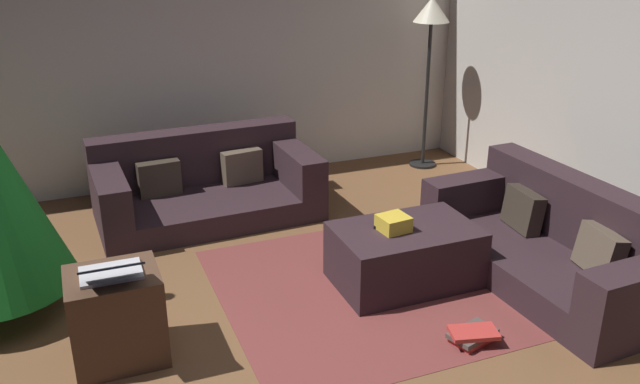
{
  "coord_description": "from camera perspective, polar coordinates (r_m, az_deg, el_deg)",
  "views": [
    {
      "loc": [
        -0.89,
        -3.15,
        2.39
      ],
      "look_at": [
        0.61,
        0.61,
        0.75
      ],
      "focal_mm": 37.23,
      "sensor_mm": 36.0,
      "label": 1
    }
  ],
  "objects": [
    {
      "name": "laptop",
      "position": [
        3.86,
        -17.53,
        -6.5
      ],
      "size": [
        0.35,
        0.42,
        0.19
      ],
      "color": "silver",
      "rests_on": "side_table"
    },
    {
      "name": "rear_partition",
      "position": [
        6.44,
        -13.79,
        11.68
      ],
      "size": [
        6.4,
        0.12,
        2.6
      ],
      "primitive_type": "cube",
      "color": "beige",
      "rests_on": "ground_plane"
    },
    {
      "name": "tv_remote",
      "position": [
        4.69,
        5.05,
        -2.7
      ],
      "size": [
        0.13,
        0.16,
        0.02
      ],
      "primitive_type": "cube",
      "rotation": [
        0.0,
        0.0,
        -0.58
      ],
      "color": "black",
      "rests_on": "ottoman"
    },
    {
      "name": "corner_lamp",
      "position": [
        6.83,
        9.53,
        14.1
      ],
      "size": [
        0.36,
        0.36,
        1.74
      ],
      "color": "black",
      "rests_on": "ground_plane"
    },
    {
      "name": "couch_left",
      "position": [
        5.9,
        -9.92,
        0.6
      ],
      "size": [
        1.89,
        1.04,
        0.7
      ],
      "rotation": [
        0.0,
        0.0,
        3.17
      ],
      "color": "#2D1E23",
      "rests_on": "ground_plane"
    },
    {
      "name": "gift_box",
      "position": [
        4.6,
        6.34,
        -2.68
      ],
      "size": [
        0.22,
        0.21,
        0.11
      ],
      "primitive_type": "cube",
      "rotation": [
        0.0,
        0.0,
        0.11
      ],
      "color": "gold",
      "rests_on": "ottoman"
    },
    {
      "name": "couch_right",
      "position": [
        5.04,
        19.52,
        -4.19
      ],
      "size": [
        0.95,
        1.93,
        0.71
      ],
      "rotation": [
        0.0,
        0.0,
        1.61
      ],
      "color": "#2D1E23",
      "rests_on": "ground_plane"
    },
    {
      "name": "area_rug",
      "position": [
        4.86,
        7.18,
        -7.57
      ],
      "size": [
        2.6,
        2.0,
        0.01
      ],
      "primitive_type": "cube",
      "color": "brown",
      "rests_on": "ground_plane"
    },
    {
      "name": "ottoman",
      "position": [
        4.76,
        7.29,
        -5.4
      ],
      "size": [
        0.99,
        0.63,
        0.42
      ],
      "primitive_type": "cube",
      "color": "#2D1E23",
      "rests_on": "ground_plane"
    },
    {
      "name": "side_table",
      "position": [
        4.08,
        -17.07,
        -10.19
      ],
      "size": [
        0.52,
        0.44,
        0.55
      ],
      "primitive_type": "cube",
      "color": "#4C3323",
      "rests_on": "ground_plane"
    },
    {
      "name": "book_stack",
      "position": [
        4.26,
        12.95,
        -11.89
      ],
      "size": [
        0.34,
        0.28,
        0.1
      ],
      "color": "#B7332D",
      "rests_on": "ground_plane"
    },
    {
      "name": "ground_plane",
      "position": [
        4.05,
        -4.97,
        -14.2
      ],
      "size": [
        6.4,
        6.4,
        0.0
      ],
      "primitive_type": "plane",
      "color": "brown"
    }
  ]
}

